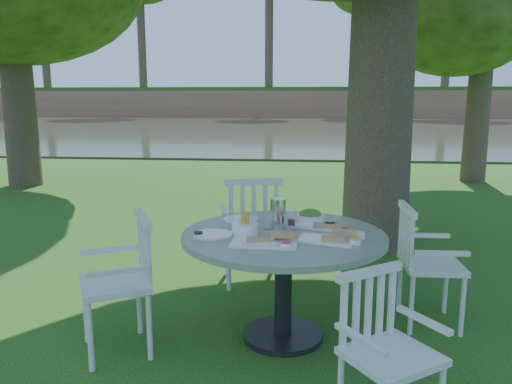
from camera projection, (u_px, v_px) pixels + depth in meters
The scene contains 9 objects.
ground at pixel (254, 293), 4.31m from camera, with size 140.00×140.00×0.00m, color #143E0C.
table at pixel (284, 254), 3.39m from camera, with size 1.38×1.38×0.76m.
chair_ne at pixel (420, 256), 3.64m from camera, with size 0.43×0.46×0.89m.
chair_nw at pixel (252, 223), 4.38m from camera, with size 0.59×0.56×0.98m.
chair_sw at pixel (128, 272), 3.27m from camera, with size 0.59×0.61×0.91m.
chair_se at pixel (381, 338), 2.49m from camera, with size 0.56×0.55×0.81m.
tableware at pixel (277, 225), 3.42m from camera, with size 1.13×0.85×0.21m.
river at pixel (299, 129), 26.79m from camera, with size 100.00×28.00×0.12m, color #2E351F.
far_bank at pixel (307, 32), 43.12m from camera, with size 100.00×18.00×15.20m.
Camera 1 is at (0.43, -4.05, 1.66)m, focal length 35.00 mm.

